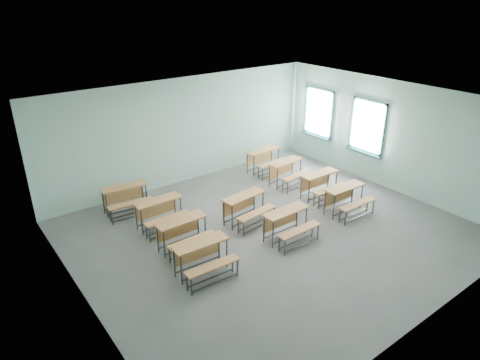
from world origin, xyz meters
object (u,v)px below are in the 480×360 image
object	(u,v)px
desk_unit_r1c0	(184,231)
desk_unit_r2c0	(161,210)
desk_unit_r2c2	(288,169)
desk_unit_r0c1	(289,221)
desk_unit_r3c0	(126,196)
desk_unit_r1c1	(247,205)
desk_unit_r0c0	(203,254)
desk_unit_r3c2	(265,158)
desk_unit_r1c2	(322,182)
desk_unit_r0c2	(347,196)

from	to	relation	value
desk_unit_r1c0	desk_unit_r2c0	bearing A→B (deg)	87.67
desk_unit_r1c0	desk_unit_r2c2	size ratio (longest dim) A/B	0.94
desk_unit_r0c1	desk_unit_r3c0	bearing A→B (deg)	124.24
desk_unit_r0c1	desk_unit_r1c1	distance (m)	1.28
desk_unit_r0c0	desk_unit_r1c0	bearing A→B (deg)	84.00
desk_unit_r0c0	desk_unit_r3c2	world-z (taller)	same
desk_unit_r1c2	desk_unit_r3c0	size ratio (longest dim) A/B	0.96
desk_unit_r3c2	desk_unit_r0c2	bearing A→B (deg)	-94.69
desk_unit_r0c1	desk_unit_r0c2	xyz separation A→B (m)	(2.14, 0.04, 0.00)
desk_unit_r1c2	desk_unit_r3c0	bearing A→B (deg)	154.29
desk_unit_r0c1	desk_unit_r1c2	size ratio (longest dim) A/B	0.99
desk_unit_r0c2	desk_unit_r1c0	world-z (taller)	same
desk_unit_r1c0	desk_unit_r2c0	world-z (taller)	same
desk_unit_r0c0	desk_unit_r3c0	size ratio (longest dim) A/B	0.97
desk_unit_r0c0	desk_unit_r3c0	xyz separation A→B (m)	(-0.15, 3.55, 0.00)
desk_unit_r0c1	desk_unit_r2c2	world-z (taller)	same
desk_unit_r1c1	desk_unit_r0c2	bearing A→B (deg)	-32.22
desk_unit_r2c2	desk_unit_r3c0	bearing A→B (deg)	158.00
desk_unit_r3c2	desk_unit_r2c0	bearing A→B (deg)	-167.98
desk_unit_r1c0	desk_unit_r3c0	world-z (taller)	same
desk_unit_r1c1	desk_unit_r3c0	xyz separation A→B (m)	(-2.22, 2.35, 0.00)
desk_unit_r0c2	desk_unit_r2c0	bearing A→B (deg)	153.42
desk_unit_r3c2	desk_unit_r2c2	bearing A→B (deg)	-97.43
desk_unit_r1c1	desk_unit_r3c0	size ratio (longest dim) A/B	1.00
desk_unit_r0c2	desk_unit_r1c0	xyz separation A→B (m)	(-4.33, 1.07, 0.00)
desk_unit_r2c2	desk_unit_r0c0	bearing A→B (deg)	-159.90
desk_unit_r0c1	desk_unit_r3c0	size ratio (longest dim) A/B	0.95
desk_unit_r0c1	desk_unit_r2c2	xyz separation A→B (m)	(2.15, 2.33, 0.00)
desk_unit_r0c2	desk_unit_r1c2	size ratio (longest dim) A/B	0.99
desk_unit_r0c1	desk_unit_r1c1	bearing A→B (deg)	102.53
desk_unit_r2c2	desk_unit_r3c2	size ratio (longest dim) A/B	1.04
desk_unit_r1c1	desk_unit_r3c0	bearing A→B (deg)	127.37
desk_unit_r1c0	desk_unit_r1c1	xyz separation A→B (m)	(1.90, 0.13, 0.00)
desk_unit_r3c2	desk_unit_r1c0	bearing A→B (deg)	-154.68
desk_unit_r1c1	desk_unit_r2c0	size ratio (longest dim) A/B	1.06
desk_unit_r0c2	desk_unit_r2c0	world-z (taller)	same
desk_unit_r1c0	desk_unit_r2c2	world-z (taller)	same
desk_unit_r0c0	desk_unit_r1c2	bearing A→B (deg)	15.33
desk_unit_r2c0	desk_unit_r2c2	size ratio (longest dim) A/B	0.93
desk_unit_r2c0	desk_unit_r2c2	bearing A→B (deg)	0.18
desk_unit_r0c2	desk_unit_r1c0	distance (m)	4.46
desk_unit_r3c2	desk_unit_r0c0	bearing A→B (deg)	-146.05
desk_unit_r0c1	desk_unit_r2c0	xyz separation A→B (m)	(-2.15, 2.32, 0.00)
desk_unit_r1c2	desk_unit_r3c0	xyz separation A→B (m)	(-4.79, 2.52, 0.00)
desk_unit_r0c1	desk_unit_r1c2	distance (m)	2.52
desk_unit_r0c2	desk_unit_r1c2	xyz separation A→B (m)	(0.15, 1.03, 0.00)
desk_unit_r1c1	desk_unit_r3c2	world-z (taller)	same
desk_unit_r0c0	desk_unit_r2c0	size ratio (longest dim) A/B	1.03
desk_unit_r1c1	desk_unit_r0c1	bearing A→B (deg)	-82.74
desk_unit_r1c0	desk_unit_r2c2	distance (m)	4.51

